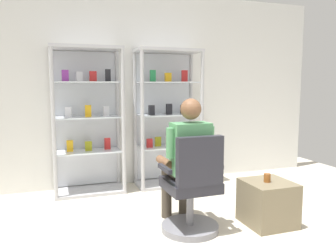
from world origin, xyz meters
TOP-DOWN VIEW (x-y plane):
  - back_wall at (0.00, 3.00)m, footprint 6.00×0.10m
  - display_cabinet_left at (-0.55, 2.76)m, footprint 0.90×0.45m
  - display_cabinet_right at (0.55, 2.76)m, footprint 0.90×0.45m
  - office_chair at (0.25, 1.12)m, footprint 0.56×0.56m
  - seated_shopkeeper at (0.25, 1.28)m, footprint 0.49×0.57m
  - storage_crate at (1.05, 1.05)m, footprint 0.46×0.47m
  - tea_glass at (1.03, 1.04)m, footprint 0.07×0.07m

SIDE VIEW (x-z plane):
  - storage_crate at x=1.05m, z-range 0.00..0.45m
  - office_chair at x=0.25m, z-range -0.09..0.87m
  - tea_glass at x=1.03m, z-range 0.45..0.53m
  - seated_shopkeeper at x=0.25m, z-range 0.07..1.36m
  - display_cabinet_right at x=0.55m, z-range 0.01..1.91m
  - display_cabinet_left at x=-0.55m, z-range 0.02..1.92m
  - back_wall at x=0.00m, z-range 0.00..2.70m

